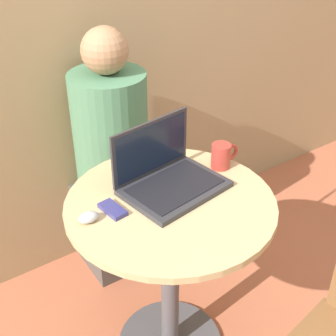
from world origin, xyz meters
The scene contains 6 objects.
round_table centered at (0.00, 0.00, 0.55)m, with size 0.74×0.74×0.76m.
laptop centered at (0.04, 0.08, 0.81)m, with size 0.38×0.30×0.23m.
cell_phone centered at (-0.19, 0.06, 0.77)m, with size 0.06×0.11×0.02m.
computer_mouse centered at (-0.28, 0.06, 0.78)m, with size 0.07×0.05×0.03m.
coffee_cup centered at (0.29, 0.07, 0.81)m, with size 0.12×0.07×0.10m.
person_seated centered at (0.08, 0.61, 0.52)m, with size 0.33×0.52×1.23m.
Camera 1 is at (-0.75, -1.07, 1.72)m, focal length 50.00 mm.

